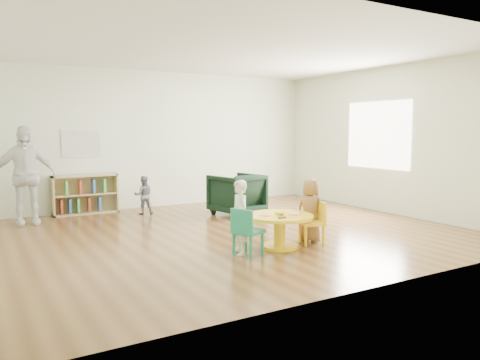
{
  "coord_description": "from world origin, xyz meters",
  "views": [
    {
      "loc": [
        -3.5,
        -6.3,
        1.6
      ],
      "look_at": [
        -0.0,
        -0.3,
        0.85
      ],
      "focal_mm": 35.0,
      "sensor_mm": 36.0,
      "label": 1
    }
  ],
  "objects_px": {
    "armchair": "(237,194)",
    "child_left": "(239,217)",
    "activity_table": "(280,225)",
    "kid_chair_left": "(246,230)",
    "child_right": "(311,210)",
    "adult_caretaker": "(25,175)",
    "bookshelf": "(84,195)",
    "toddler": "(144,195)",
    "kid_chair_right": "(315,221)"
  },
  "relations": [
    {
      "from": "bookshelf",
      "to": "kid_chair_right",
      "type": "bearing_deg",
      "value": -60.98
    },
    {
      "from": "kid_chair_right",
      "to": "toddler",
      "type": "xyz_separation_m",
      "value": [
        -1.32,
        3.47,
        0.04
      ]
    },
    {
      "from": "child_left",
      "to": "child_right",
      "type": "height_order",
      "value": "child_left"
    },
    {
      "from": "bookshelf",
      "to": "adult_caretaker",
      "type": "bearing_deg",
      "value": -151.78
    },
    {
      "from": "armchair",
      "to": "bookshelf",
      "type": "bearing_deg",
      "value": -44.03
    },
    {
      "from": "kid_chair_right",
      "to": "adult_caretaker",
      "type": "distance_m",
      "value": 4.89
    },
    {
      "from": "child_left",
      "to": "adult_caretaker",
      "type": "relative_size",
      "value": 0.57
    },
    {
      "from": "toddler",
      "to": "child_right",
      "type": "bearing_deg",
      "value": 125.23
    },
    {
      "from": "activity_table",
      "to": "child_right",
      "type": "bearing_deg",
      "value": 8.29
    },
    {
      "from": "bookshelf",
      "to": "child_right",
      "type": "height_order",
      "value": "child_right"
    },
    {
      "from": "kid_chair_left",
      "to": "kid_chair_right",
      "type": "distance_m",
      "value": 1.16
    },
    {
      "from": "child_left",
      "to": "bookshelf",
      "type": "bearing_deg",
      "value": -157.28
    },
    {
      "from": "child_left",
      "to": "adult_caretaker",
      "type": "xyz_separation_m",
      "value": [
        -2.17,
        3.46,
        0.36
      ]
    },
    {
      "from": "bookshelf",
      "to": "toddler",
      "type": "bearing_deg",
      "value": -33.54
    },
    {
      "from": "child_left",
      "to": "child_right",
      "type": "distance_m",
      "value": 1.24
    },
    {
      "from": "armchair",
      "to": "adult_caretaker",
      "type": "bearing_deg",
      "value": -27.12
    },
    {
      "from": "kid_chair_left",
      "to": "toddler",
      "type": "height_order",
      "value": "toddler"
    },
    {
      "from": "bookshelf",
      "to": "child_right",
      "type": "xyz_separation_m",
      "value": [
        2.32,
        -3.95,
        0.09
      ]
    },
    {
      "from": "kid_chair_left",
      "to": "toddler",
      "type": "distance_m",
      "value": 3.52
    },
    {
      "from": "bookshelf",
      "to": "child_right",
      "type": "bearing_deg",
      "value": -59.52
    },
    {
      "from": "toddler",
      "to": "adult_caretaker",
      "type": "distance_m",
      "value": 2.09
    },
    {
      "from": "activity_table",
      "to": "kid_chair_left",
      "type": "xyz_separation_m",
      "value": [
        -0.6,
        -0.12,
        0.01
      ]
    },
    {
      "from": "kid_chair_left",
      "to": "adult_caretaker",
      "type": "height_order",
      "value": "adult_caretaker"
    },
    {
      "from": "armchair",
      "to": "adult_caretaker",
      "type": "height_order",
      "value": "adult_caretaker"
    },
    {
      "from": "activity_table",
      "to": "kid_chair_right",
      "type": "distance_m",
      "value": 0.56
    },
    {
      "from": "kid_chair_right",
      "to": "activity_table",
      "type": "bearing_deg",
      "value": 102.24
    },
    {
      "from": "bookshelf",
      "to": "toddler",
      "type": "height_order",
      "value": "bookshelf"
    },
    {
      "from": "activity_table",
      "to": "bookshelf",
      "type": "bearing_deg",
      "value": 113.13
    },
    {
      "from": "activity_table",
      "to": "bookshelf",
      "type": "distance_m",
      "value": 4.39
    },
    {
      "from": "bookshelf",
      "to": "child_left",
      "type": "xyz_separation_m",
      "value": [
        1.09,
        -4.04,
        0.12
      ]
    },
    {
      "from": "activity_table",
      "to": "kid_chair_right",
      "type": "relative_size",
      "value": 1.52
    },
    {
      "from": "activity_table",
      "to": "child_right",
      "type": "height_order",
      "value": "child_right"
    },
    {
      "from": "toddler",
      "to": "adult_caretaker",
      "type": "relative_size",
      "value": 0.44
    },
    {
      "from": "toddler",
      "to": "activity_table",
      "type": "bearing_deg",
      "value": 115.51
    },
    {
      "from": "activity_table",
      "to": "armchair",
      "type": "bearing_deg",
      "value": 73.3
    },
    {
      "from": "kid_chair_left",
      "to": "bookshelf",
      "type": "bearing_deg",
      "value": 171.82
    },
    {
      "from": "kid_chair_right",
      "to": "armchair",
      "type": "relative_size",
      "value": 0.7
    },
    {
      "from": "bookshelf",
      "to": "toddler",
      "type": "distance_m",
      "value": 1.15
    },
    {
      "from": "kid_chair_right",
      "to": "child_left",
      "type": "xyz_separation_m",
      "value": [
        -1.19,
        0.06,
        0.16
      ]
    },
    {
      "from": "activity_table",
      "to": "toddler",
      "type": "distance_m",
      "value": 3.49
    },
    {
      "from": "adult_caretaker",
      "to": "activity_table",
      "type": "bearing_deg",
      "value": -49.79
    },
    {
      "from": "armchair",
      "to": "child_left",
      "type": "xyz_separation_m",
      "value": [
        -1.38,
        -2.46,
        0.09
      ]
    },
    {
      "from": "activity_table",
      "to": "kid_chair_left",
      "type": "distance_m",
      "value": 0.61
    },
    {
      "from": "child_right",
      "to": "adult_caretaker",
      "type": "bearing_deg",
      "value": 22.79
    },
    {
      "from": "toddler",
      "to": "kid_chair_right",
      "type": "bearing_deg",
      "value": 123.63
    },
    {
      "from": "armchair",
      "to": "child_right",
      "type": "height_order",
      "value": "child_right"
    },
    {
      "from": "kid_chair_left",
      "to": "child_left",
      "type": "bearing_deg",
      "value": 173.9
    },
    {
      "from": "kid_chair_left",
      "to": "activity_table",
      "type": "bearing_deg",
      "value": 77.61
    },
    {
      "from": "child_left",
      "to": "toddler",
      "type": "bearing_deg",
      "value": -170.18
    },
    {
      "from": "activity_table",
      "to": "child_left",
      "type": "xyz_separation_m",
      "value": [
        -0.64,
        -0.0,
        0.17
      ]
    }
  ]
}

